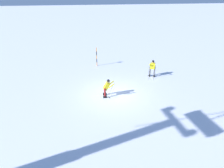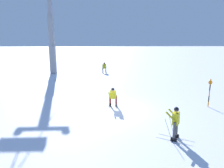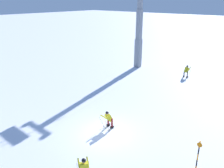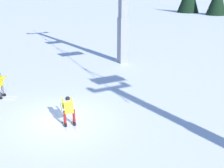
# 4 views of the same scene
# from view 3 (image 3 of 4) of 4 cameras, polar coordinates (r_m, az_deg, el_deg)

# --- Properties ---
(ground_plane) EXTENTS (260.00, 260.00, 0.00)m
(ground_plane) POSITION_cam_3_polar(r_m,az_deg,el_deg) (16.82, -1.66, -12.09)
(ground_plane) COLOR white
(skier_carving_main) EXTENTS (1.72, 0.84, 1.54)m
(skier_carving_main) POSITION_cam_3_polar(r_m,az_deg,el_deg) (16.96, -0.88, -8.59)
(skier_carving_main) COLOR white
(skier_carving_main) RESTS_ON ground_plane
(lift_tower_far) EXTENTS (0.76, 2.88, 12.22)m
(lift_tower_far) POSITION_cam_3_polar(r_m,az_deg,el_deg) (31.52, 6.78, 13.24)
(lift_tower_far) COLOR gray
(lift_tower_far) RESTS_ON ground_plane
(trail_marker_pole) EXTENTS (0.07, 0.28, 2.02)m
(trail_marker_pole) POSITION_cam_3_polar(r_m,az_deg,el_deg) (13.78, 20.70, -16.42)
(trail_marker_pole) COLOR orange
(trail_marker_pole) RESTS_ON ground_plane
(skier_distant_downhill) EXTENTS (1.57, 0.71, 1.61)m
(skier_distant_downhill) POSITION_cam_3_polar(r_m,az_deg,el_deg) (29.22, 18.16, 3.23)
(skier_distant_downhill) COLOR white
(skier_distant_downhill) RESTS_ON ground_plane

